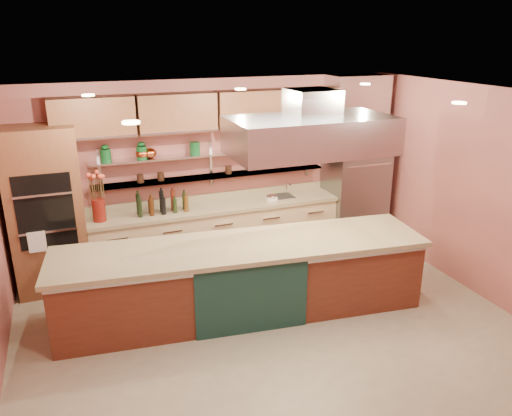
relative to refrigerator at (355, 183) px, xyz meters
name	(u,v)px	position (x,y,z in m)	size (l,w,h in m)	color
floor	(276,334)	(-2.35, -2.14, -1.06)	(6.00, 5.00, 0.02)	gray
ceiling	(279,98)	(-2.35, -2.14, 1.75)	(6.00, 5.00, 0.02)	black
wall_back	(214,171)	(-2.35, 0.36, 0.35)	(6.00, 0.04, 2.80)	#A6574E
wall_front	(424,351)	(-2.35, -4.64, 0.35)	(6.00, 0.04, 2.80)	#A6574E
wall_right	(486,195)	(0.65, -2.14, 0.35)	(0.04, 5.00, 2.80)	#A6574E
oven_stack	(47,211)	(-4.80, 0.04, 0.10)	(0.95, 0.64, 2.30)	brown
refrigerator	(355,183)	(0.00, 0.00, 0.00)	(0.95, 0.72, 2.10)	gray
back_counter	(218,233)	(-2.40, 0.06, -0.58)	(3.84, 0.64, 0.93)	tan
wall_shelf_lower	(213,176)	(-2.40, 0.23, 0.30)	(3.60, 0.26, 0.03)	silver
wall_shelf_upper	(212,154)	(-2.40, 0.23, 0.65)	(3.60, 0.26, 0.03)	silver
upper_cabinets	(215,111)	(-2.35, 0.18, 1.30)	(4.60, 0.36, 0.55)	brown
range_hood	(311,135)	(-1.65, -1.53, 1.20)	(2.00, 1.00, 0.45)	silver
ceiling_downlights	(272,98)	(-2.35, -1.94, 1.72)	(4.00, 2.80, 0.02)	#FFE5A5
island	(243,279)	(-2.55, -1.53, -0.58)	(4.54, 0.99, 0.95)	#5F2A1B
flower_vase	(99,210)	(-4.13, 0.01, 0.04)	(0.18, 0.18, 0.32)	maroon
oil_bottle_cluster	(163,205)	(-3.24, 0.01, 0.01)	(0.80, 0.23, 0.26)	black
kitchen_scale	(271,197)	(-1.52, 0.01, -0.07)	(0.17, 0.13, 0.09)	silver
bar_faucet	(286,189)	(-1.21, 0.11, -0.01)	(0.03, 0.03, 0.22)	silver
copper_kettle	(150,153)	(-3.33, 0.23, 0.74)	(0.18, 0.18, 0.15)	#B9582A
green_canister	(195,148)	(-2.67, 0.23, 0.76)	(0.15, 0.15, 0.18)	#0F461C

